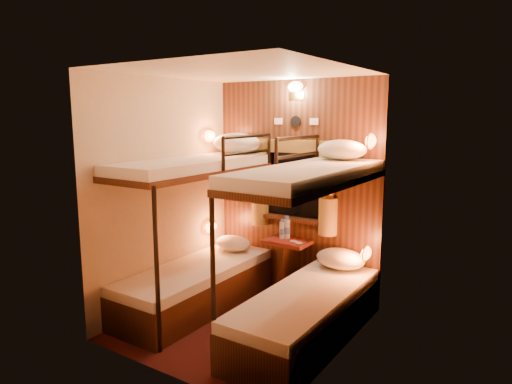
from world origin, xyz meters
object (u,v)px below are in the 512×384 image
Objects in this scene: bunk_left at (196,256)px; bottle_left at (282,230)px; bunk_right at (307,280)px; bottle_right at (287,229)px; table at (287,261)px.

bunk_left reaches higher than bottle_left.
bunk_right is 1.09m from bottle_right.
bunk_right is 1.10m from bottle_left.
bunk_right is 8.46× the size of bottle_left.
bunk_right is at bearing -48.02° from bottle_left.
table is at bearing 129.67° from bunk_right.
bunk_left reaches higher than bottle_right.
bunk_left is 7.27× the size of bottle_right.
table is 0.35m from bottle_right.
bunk_right is (1.30, 0.00, 0.00)m from bunk_left.
bottle_right is at bearing 122.06° from table.
table is (0.65, 0.78, -0.14)m from bunk_left.
bunk_right is at bearing 0.00° from bunk_left.
table is at bearing -57.94° from bottle_right.
bottle_left is (-0.72, 0.80, 0.19)m from bunk_right.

